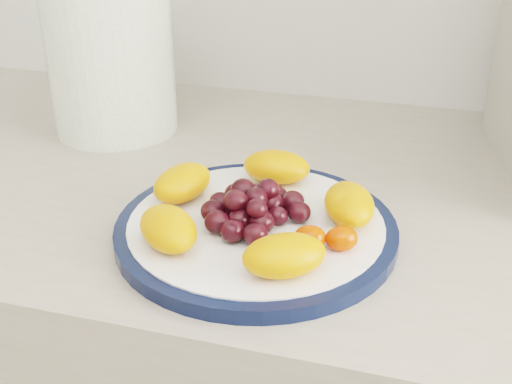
# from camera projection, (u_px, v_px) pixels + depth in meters

# --- Properties ---
(plate_rim) EXTENTS (0.28, 0.28, 0.01)m
(plate_rim) POSITION_uv_depth(u_px,v_px,m) (256.00, 230.00, 0.64)
(plate_rim) COLOR black
(plate_rim) RESTS_ON counter
(plate_face) EXTENTS (0.26, 0.26, 0.02)m
(plate_face) POSITION_uv_depth(u_px,v_px,m) (256.00, 229.00, 0.64)
(plate_face) COLOR white
(plate_face) RESTS_ON counter
(canister) EXTENTS (0.22, 0.22, 0.20)m
(canister) POSITION_uv_depth(u_px,v_px,m) (111.00, 59.00, 0.85)
(canister) COLOR #496E24
(canister) RESTS_ON counter
(fruit_plate) EXTENTS (0.24, 0.24, 0.04)m
(fruit_plate) POSITION_uv_depth(u_px,v_px,m) (254.00, 207.00, 0.63)
(fruit_plate) COLOR orange
(fruit_plate) RESTS_ON plate_face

